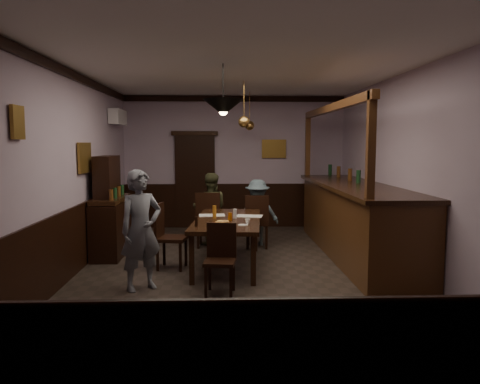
{
  "coord_description": "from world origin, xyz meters",
  "views": [
    {
      "loc": [
        -0.3,
        -6.7,
        1.93
      ],
      "look_at": [
        -0.0,
        0.74,
        1.15
      ],
      "focal_mm": 35.0,
      "sensor_mm": 36.0,
      "label": 1
    }
  ],
  "objects_px": {
    "soda_can": "(230,216)",
    "pendant_iron": "(223,107)",
    "dining_table": "(228,223)",
    "pendant_brass_mid": "(244,122)",
    "pendant_brass_far": "(249,126)",
    "coffee_cup": "(248,221)",
    "chair_side": "(167,233)",
    "chair_far_left": "(208,217)",
    "person_seated_right": "(257,212)",
    "chair_near": "(221,255)",
    "bar_counter": "(355,218)",
    "chair_far_right": "(257,219)",
    "sideboard": "(110,216)",
    "person_seated_left": "(210,209)",
    "person_standing": "(141,230)"
  },
  "relations": [
    {
      "from": "soda_can",
      "to": "pendant_iron",
      "type": "xyz_separation_m",
      "value": [
        -0.1,
        -0.65,
        1.6
      ]
    },
    {
      "from": "pendant_iron",
      "to": "dining_table",
      "type": "bearing_deg",
      "value": 85.06
    },
    {
      "from": "pendant_brass_mid",
      "to": "pendant_brass_far",
      "type": "relative_size",
      "value": 1.0
    },
    {
      "from": "pendant_brass_far",
      "to": "pendant_iron",
      "type": "bearing_deg",
      "value": -99.2
    },
    {
      "from": "dining_table",
      "to": "coffee_cup",
      "type": "relative_size",
      "value": 28.47
    },
    {
      "from": "chair_side",
      "to": "pendant_iron",
      "type": "height_order",
      "value": "pendant_iron"
    },
    {
      "from": "chair_far_left",
      "to": "chair_side",
      "type": "xyz_separation_m",
      "value": [
        -0.61,
        -1.41,
        -0.02
      ]
    },
    {
      "from": "dining_table",
      "to": "pendant_iron",
      "type": "distance_m",
      "value": 1.91
    },
    {
      "from": "person_seated_right",
      "to": "pendant_brass_far",
      "type": "bearing_deg",
      "value": -87.47
    },
    {
      "from": "chair_near",
      "to": "chair_side",
      "type": "relative_size",
      "value": 0.89
    },
    {
      "from": "soda_can",
      "to": "pendant_brass_mid",
      "type": "xyz_separation_m",
      "value": [
        0.27,
        1.16,
        1.49
      ]
    },
    {
      "from": "chair_side",
      "to": "person_seated_right",
      "type": "xyz_separation_m",
      "value": [
        1.53,
        1.62,
        0.07
      ]
    },
    {
      "from": "chair_near",
      "to": "coffee_cup",
      "type": "height_order",
      "value": "chair_near"
    },
    {
      "from": "bar_counter",
      "to": "pendant_brass_far",
      "type": "relative_size",
      "value": 5.7
    },
    {
      "from": "chair_far_right",
      "to": "pendant_iron",
      "type": "xyz_separation_m",
      "value": [
        -0.62,
        -2.02,
        1.87
      ]
    },
    {
      "from": "dining_table",
      "to": "sideboard",
      "type": "distance_m",
      "value": 2.16
    },
    {
      "from": "chair_near",
      "to": "pendant_iron",
      "type": "bearing_deg",
      "value": 93.06
    },
    {
      "from": "chair_far_left",
      "to": "person_seated_left",
      "type": "height_order",
      "value": "person_seated_left"
    },
    {
      "from": "person_standing",
      "to": "soda_can",
      "type": "relative_size",
      "value": 13.25
    },
    {
      "from": "person_seated_left",
      "to": "pendant_brass_mid",
      "type": "xyz_separation_m",
      "value": [
        0.62,
        -0.58,
        1.61
      ]
    },
    {
      "from": "chair_far_left",
      "to": "dining_table",
      "type": "bearing_deg",
      "value": 109.37
    },
    {
      "from": "chair_far_right",
      "to": "bar_counter",
      "type": "height_order",
      "value": "bar_counter"
    },
    {
      "from": "chair_far_right",
      "to": "chair_side",
      "type": "height_order",
      "value": "chair_side"
    },
    {
      "from": "person_standing",
      "to": "coffee_cup",
      "type": "bearing_deg",
      "value": -11.65
    },
    {
      "from": "dining_table",
      "to": "chair_far_left",
      "type": "relative_size",
      "value": 2.19
    },
    {
      "from": "chair_far_right",
      "to": "sideboard",
      "type": "height_order",
      "value": "sideboard"
    },
    {
      "from": "dining_table",
      "to": "chair_far_right",
      "type": "xyz_separation_m",
      "value": [
        0.56,
        1.23,
        -0.14
      ]
    },
    {
      "from": "chair_side",
      "to": "pendant_iron",
      "type": "xyz_separation_m",
      "value": [
        0.88,
        -0.68,
        1.86
      ]
    },
    {
      "from": "chair_far_left",
      "to": "person_seated_right",
      "type": "xyz_separation_m",
      "value": [
        0.92,
        0.21,
        0.06
      ]
    },
    {
      "from": "chair_far_left",
      "to": "person_standing",
      "type": "relative_size",
      "value": 0.65
    },
    {
      "from": "chair_near",
      "to": "coffee_cup",
      "type": "xyz_separation_m",
      "value": [
        0.39,
        0.78,
        0.31
      ]
    },
    {
      "from": "sideboard",
      "to": "dining_table",
      "type": "bearing_deg",
      "value": -21.5
    },
    {
      "from": "person_standing",
      "to": "soda_can",
      "type": "xyz_separation_m",
      "value": [
        1.19,
        1.01,
        0.02
      ]
    },
    {
      "from": "chair_far_right",
      "to": "pendant_brass_mid",
      "type": "xyz_separation_m",
      "value": [
        -0.25,
        -0.22,
        1.76
      ]
    },
    {
      "from": "person_seated_left",
      "to": "soda_can",
      "type": "bearing_deg",
      "value": 100.17
    },
    {
      "from": "soda_can",
      "to": "pendant_brass_far",
      "type": "height_order",
      "value": "pendant_brass_far"
    },
    {
      "from": "pendant_brass_mid",
      "to": "pendant_iron",
      "type": "bearing_deg",
      "value": -101.61
    },
    {
      "from": "chair_side",
      "to": "bar_counter",
      "type": "relative_size",
      "value": 0.22
    },
    {
      "from": "dining_table",
      "to": "bar_counter",
      "type": "relative_size",
      "value": 0.49
    },
    {
      "from": "soda_can",
      "to": "chair_far_right",
      "type": "bearing_deg",
      "value": 69.2
    },
    {
      "from": "chair_near",
      "to": "person_standing",
      "type": "relative_size",
      "value": 0.56
    },
    {
      "from": "pendant_brass_far",
      "to": "dining_table",
      "type": "bearing_deg",
      "value": -100.43
    },
    {
      "from": "dining_table",
      "to": "coffee_cup",
      "type": "bearing_deg",
      "value": -62.35
    },
    {
      "from": "sideboard",
      "to": "chair_far_left",
      "type": "bearing_deg",
      "value": 16.89
    },
    {
      "from": "soda_can",
      "to": "bar_counter",
      "type": "distance_m",
      "value": 2.3
    },
    {
      "from": "pendant_brass_far",
      "to": "coffee_cup",
      "type": "bearing_deg",
      "value": -93.84
    },
    {
      "from": "pendant_brass_far",
      "to": "person_seated_right",
      "type": "bearing_deg",
      "value": -86.26
    },
    {
      "from": "chair_far_right",
      "to": "pendant_brass_mid",
      "type": "relative_size",
      "value": 1.22
    },
    {
      "from": "soda_can",
      "to": "coffee_cup",
      "type": "bearing_deg",
      "value": -57.48
    },
    {
      "from": "soda_can",
      "to": "pendant_iron",
      "type": "relative_size",
      "value": 0.17
    }
  ]
}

